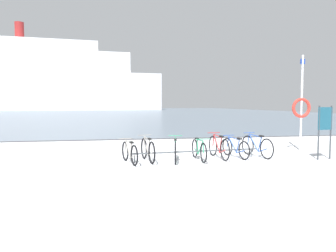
% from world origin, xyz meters
% --- Properties ---
extents(ground, '(80.00, 132.00, 0.08)m').
position_xyz_m(ground, '(0.00, 53.90, -0.04)').
color(ground, white).
extents(bike_rack, '(4.54, 0.46, 0.31)m').
position_xyz_m(bike_rack, '(0.63, 3.66, 0.27)').
color(bike_rack, '#4C5156').
rests_on(bike_rack, ground).
extents(bicycle_0, '(0.54, 1.56, 0.74)m').
position_xyz_m(bicycle_0, '(-1.57, 3.41, 0.34)').
color(bicycle_0, black).
rests_on(bicycle_0, ground).
extents(bicycle_1, '(0.46, 1.68, 0.82)m').
position_xyz_m(bicycle_1, '(-0.98, 3.63, 0.37)').
color(bicycle_1, black).
rests_on(bicycle_1, ground).
extents(bicycle_2, '(0.51, 1.69, 0.80)m').
position_xyz_m(bicycle_2, '(-0.10, 3.49, 0.36)').
color(bicycle_2, black).
rests_on(bicycle_2, ground).
extents(bicycle_3, '(0.46, 1.68, 0.75)m').
position_xyz_m(bicycle_3, '(0.70, 3.54, 0.34)').
color(bicycle_3, black).
rests_on(bicycle_3, ground).
extents(bicycle_4, '(0.46, 1.77, 0.84)m').
position_xyz_m(bicycle_4, '(1.46, 3.78, 0.38)').
color(bicycle_4, black).
rests_on(bicycle_4, ground).
extents(bicycle_5, '(0.51, 1.63, 0.74)m').
position_xyz_m(bicycle_5, '(2.07, 3.81, 0.34)').
color(bicycle_5, black).
rests_on(bicycle_5, ground).
extents(bicycle_6, '(0.51, 1.74, 0.82)m').
position_xyz_m(bicycle_6, '(2.87, 3.83, 0.37)').
color(bicycle_6, black).
rests_on(bicycle_6, ground).
extents(info_sign, '(0.55, 0.11, 1.79)m').
position_xyz_m(info_sign, '(4.83, 2.93, 1.20)').
color(info_sign, '#33383D').
rests_on(info_sign, ground).
extents(rescue_post, '(0.80, 0.12, 3.75)m').
position_xyz_m(rescue_post, '(5.27, 4.96, 1.77)').
color(rescue_post, silver).
rests_on(rescue_post, ground).
extents(ferry_ship, '(59.03, 18.64, 23.57)m').
position_xyz_m(ferry_ship, '(-17.86, 86.88, 7.91)').
color(ferry_ship, white).
rests_on(ferry_ship, ground).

